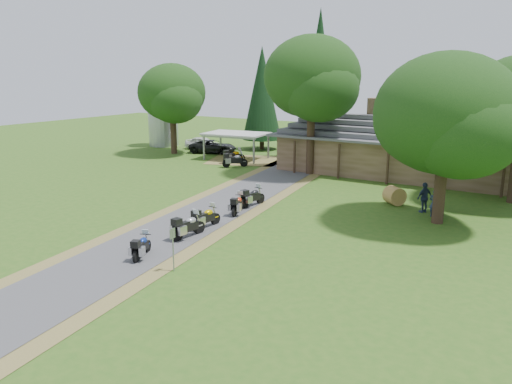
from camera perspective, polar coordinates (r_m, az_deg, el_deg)
The scene contains 24 objects.
ground at distance 25.99m, azimuth -11.88°, elevation -5.58°, with size 120.00×120.00×0.00m, color #2E5A19.
driveway at distance 29.15m, azimuth -7.18°, elevation -3.28°, with size 46.00×46.00×0.00m, color #424144.
lodge at distance 43.49m, azimuth 16.67°, elevation 5.14°, with size 21.40×9.40×4.90m, color brown, non-canonical shape.
silo at distance 59.14m, azimuth -10.59°, elevation 8.52°, with size 3.37×3.37×6.85m, color gray.
carport at distance 49.26m, azimuth -2.26°, elevation 5.27°, with size 5.98×3.99×2.59m, color silver, non-canonical shape.
car_white_sedan at distance 55.65m, azimuth -6.07°, elevation 5.74°, with size 5.33×2.25×1.78m, color white.
car_dark_suv at distance 53.15m, azimuth -4.94°, elevation 5.56°, with size 5.40×2.30×2.07m, color black.
motorcycle_row_a at distance 23.79m, azimuth -12.93°, elevation -5.94°, with size 1.73×0.56×1.18m, color navy, non-canonical shape.
motorcycle_row_b at distance 26.09m, azimuth -7.75°, elevation -3.75°, with size 2.01×0.66×1.37m, color #9A9DA2, non-canonical shape.
motorcycle_row_c at distance 27.57m, azimuth -5.74°, elevation -2.79°, with size 1.94×0.63×1.32m, color #C7A600, non-canonical shape.
motorcycle_row_d at distance 30.22m, azimuth -2.11°, elevation -1.31°, with size 1.86×0.61×1.27m, color red, non-canonical shape.
motorcycle_row_e at distance 31.88m, azimuth -0.38°, elevation -0.45°, with size 1.97×0.64×1.35m, color black, non-canonical shape.
motorcycle_carport_a at distance 47.28m, azimuth -2.52°, elevation 4.21°, with size 2.09×0.68×1.43m, color #EAA50A, non-canonical shape.
motorcycle_carport_b at distance 45.11m, azimuth -2.41°, elevation 3.75°, with size 2.08×0.68×1.42m, color slate, non-canonical shape.
person_a at distance 31.27m, azimuth 19.74°, elevation -0.96°, with size 0.56×0.40×1.96m, color #2A3753.
person_b at distance 32.27m, azimuth 20.13°, elevation -0.56°, with size 0.56×0.40×1.96m, color #2A3753.
person_c at distance 32.05m, azimuth 18.73°, elevation -0.32°, with size 0.63×0.45×2.20m, color #2A3753.
hay_bale at distance 33.55m, azimuth 15.54°, elevation -0.40°, with size 1.17×1.17×1.07m, color #A6783C.
sign_post at distance 21.79m, azimuth -9.46°, elevation -6.53°, with size 0.35×0.06×1.95m, color gray, non-canonical shape.
oak_lodge_left at distance 41.63m, azimuth 6.38°, elevation 10.85°, with size 7.85×7.85×12.96m, color #11330F, non-canonical shape.
oak_driveway at distance 29.39m, azimuth 20.76°, elevation 6.05°, with size 7.85×7.85×9.99m, color #11330F, non-canonical shape.
oak_silo at distance 53.00m, azimuth -9.53°, elevation 9.83°, with size 6.96×6.96×10.21m, color #11330F, non-canonical shape.
cedar_near at distance 50.17m, azimuth 7.18°, elevation 12.10°, with size 4.08×4.08×14.39m, color black.
cedar_far at distance 55.26m, azimuth 0.69°, elevation 10.63°, with size 4.29×4.29×11.12m, color black.
Camera 1 is at (17.19, -17.60, 8.40)m, focal length 35.00 mm.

